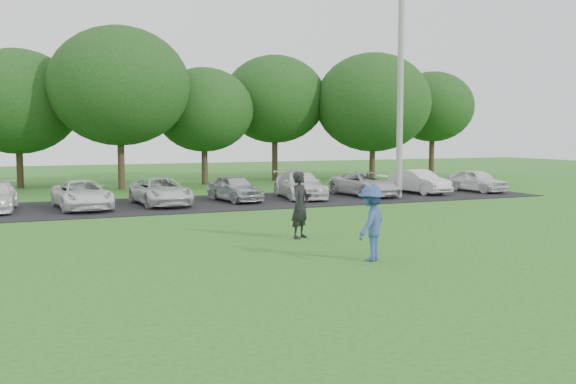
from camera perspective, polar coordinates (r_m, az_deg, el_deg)
name	(u,v)px	position (r m, az deg, el deg)	size (l,w,h in m)	color
ground	(345,258)	(15.58, 5.08, -5.85)	(100.00, 100.00, 0.00)	#27691E
parking_lot	(201,203)	(27.60, -7.76, -1.00)	(32.00, 6.50, 0.03)	black
utility_pole	(400,100)	(30.17, 9.94, 8.06)	(0.28, 0.28, 9.03)	#9D9D98
frisbee_player	(371,223)	(15.20, 7.40, -2.75)	(1.31, 1.24, 2.04)	#314C8B
camera_bystander	(300,205)	(18.26, 1.11, -1.16)	(0.83, 0.79, 1.91)	black
parked_cars	(184,190)	(27.37, -9.20, 0.16)	(30.39, 4.86, 1.22)	white
tree_row	(180,99)	(37.32, -9.61, 8.11)	(42.39, 9.85, 8.64)	#38281C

